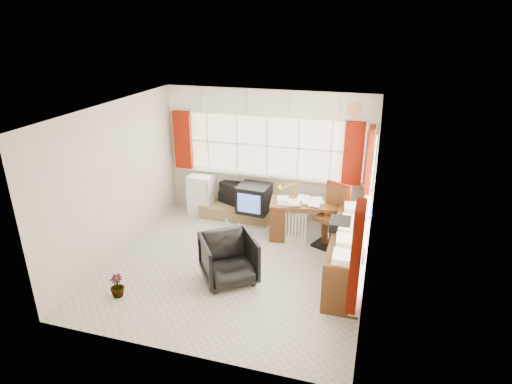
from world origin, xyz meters
TOP-DOWN VIEW (x-y plane):
  - ground at (0.00, 0.00)m, footprint 4.00×4.00m
  - room_walls at (0.00, 0.00)m, footprint 4.00×4.00m
  - window_back at (0.00, 1.94)m, footprint 3.70×0.12m
  - window_right at (1.94, 0.00)m, footprint 0.12×3.70m
  - curtains at (0.92, 0.93)m, footprint 3.83×3.83m
  - overhead_cabinets at (0.98, 0.98)m, footprint 3.98×3.98m
  - desk at (0.88, 1.28)m, footprint 1.29×0.79m
  - desk_lamp at (0.70, 1.16)m, footprint 0.15×0.14m
  - task_chair at (1.40, 1.21)m, footprint 0.61×0.62m
  - office_chair at (0.04, -0.38)m, footprint 1.08×1.08m
  - radiator at (0.76, 1.08)m, footprint 0.40×0.21m
  - credenza at (1.73, 0.20)m, footprint 0.50×2.00m
  - file_tray at (1.58, 0.33)m, footprint 0.32×0.40m
  - tv_bench at (-0.55, 1.72)m, footprint 1.40×0.50m
  - crt_tv at (-0.15, 1.60)m, footprint 0.62×0.58m
  - hifi_stack at (-0.64, 1.89)m, footprint 0.69×0.58m
  - mini_fridge at (-1.31, 1.80)m, footprint 0.47×0.48m
  - spray_bottle_a at (-0.24, 0.93)m, footprint 0.15×0.15m
  - spray_bottle_b at (-0.57, 1.21)m, footprint 0.10×0.10m
  - flower_vase at (-1.34, -1.22)m, footprint 0.20×0.20m

SIDE VIEW (x-z plane):
  - ground at x=0.00m, z-range 0.00..0.00m
  - spray_bottle_b at x=-0.57m, z-range 0.00..0.19m
  - tv_bench at x=-0.55m, z-range 0.00..0.25m
  - spray_bottle_a at x=-0.24m, z-range 0.00..0.29m
  - flower_vase at x=-1.34m, z-range 0.00..0.34m
  - radiator at x=0.76m, z-range -0.05..0.52m
  - office_chair at x=0.04m, z-range 0.00..0.71m
  - desk at x=0.88m, z-range 0.02..0.76m
  - credenza at x=1.73m, z-range -0.03..0.82m
  - mini_fridge at x=-1.31m, z-range 0.00..0.80m
  - hifi_stack at x=-0.64m, z-range 0.24..0.66m
  - crt_tv at x=-0.15m, z-range 0.25..0.78m
  - task_chair at x=1.40m, z-range 0.03..1.13m
  - file_tray at x=1.58m, z-range 0.75..0.88m
  - window_back at x=0.00m, z-range -0.85..2.75m
  - window_right at x=1.94m, z-range -0.85..2.75m
  - desk_lamp at x=0.70m, z-range 0.77..1.16m
  - curtains at x=0.92m, z-range 0.88..2.03m
  - room_walls at x=0.00m, z-range -0.50..3.50m
  - overhead_cabinets at x=0.98m, z-range 2.01..2.49m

